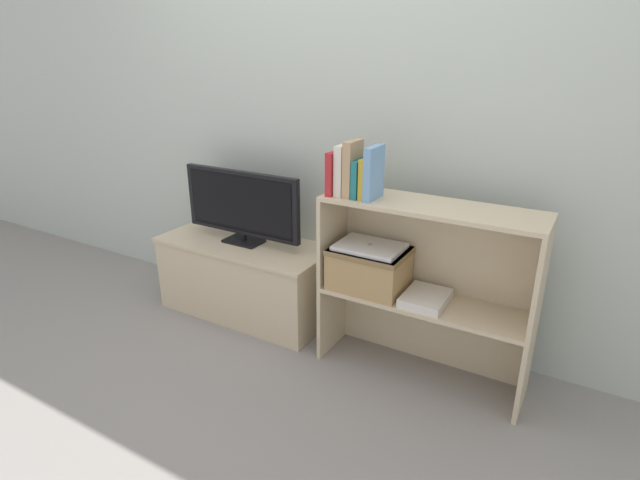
{
  "coord_description": "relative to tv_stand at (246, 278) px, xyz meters",
  "views": [
    {
      "loc": [
        1.19,
        -1.89,
        1.5
      ],
      "look_at": [
        0.0,
        0.15,
        0.59
      ],
      "focal_mm": 28.0,
      "sensor_mm": 36.0,
      "label": 1
    }
  ],
  "objects": [
    {
      "name": "book_tan",
      "position": [
        0.75,
        -0.11,
        0.77
      ],
      "size": [
        0.04,
        0.14,
        0.25
      ],
      "color": "tan",
      "rests_on": "bookshelf_upper_tier"
    },
    {
      "name": "wall_back",
      "position": [
        0.55,
        0.25,
        0.97
      ],
      "size": [
        10.0,
        0.05,
        2.4
      ],
      "color": "#B2BCB2",
      "rests_on": "ground_plane"
    },
    {
      "name": "tv_stand",
      "position": [
        0.0,
        0.0,
        0.0
      ],
      "size": [
        1.03,
        0.45,
        0.45
      ],
      "color": "#CCB793",
      "rests_on": "ground_plane"
    },
    {
      "name": "ground_plane",
      "position": [
        0.55,
        -0.22,
        -0.23
      ],
      "size": [
        16.0,
        16.0,
        0.0
      ],
      "primitive_type": "plane",
      "color": "gray"
    },
    {
      "name": "bookshelf_lower_tier",
      "position": [
        1.11,
        -0.01,
        0.04
      ],
      "size": [
        0.98,
        0.3,
        0.4
      ],
      "color": "#CCB793",
      "rests_on": "ground_plane"
    },
    {
      "name": "magazine_stack",
      "position": [
        1.12,
        -0.09,
        0.2
      ],
      "size": [
        0.19,
        0.24,
        0.04
      ],
      "color": "silver",
      "rests_on": "bookshelf_lower_tier"
    },
    {
      "name": "book_ivory",
      "position": [
        0.7,
        -0.11,
        0.75
      ],
      "size": [
        0.04,
        0.12,
        0.23
      ],
      "color": "silver",
      "rests_on": "bookshelf_upper_tier"
    },
    {
      "name": "storage_basket_left",
      "position": [
        0.83,
        -0.08,
        0.29
      ],
      "size": [
        0.36,
        0.27,
        0.2
      ],
      "color": "tan",
      "rests_on": "bookshelf_lower_tier"
    },
    {
      "name": "book_teal",
      "position": [
        0.78,
        -0.11,
        0.72
      ],
      "size": [
        0.03,
        0.13,
        0.17
      ],
      "color": "#1E7075",
      "rests_on": "bookshelf_upper_tier"
    },
    {
      "name": "laptop",
      "position": [
        0.83,
        -0.08,
        0.39
      ],
      "size": [
        0.31,
        0.23,
        0.02
      ],
      "color": "white",
      "rests_on": "storage_basket_left"
    },
    {
      "name": "bookshelf_upper_tier",
      "position": [
        1.11,
        -0.0,
        0.47
      ],
      "size": [
        0.98,
        0.3,
        0.46
      ],
      "color": "#CCB793",
      "rests_on": "bookshelf_lower_tier"
    },
    {
      "name": "tv",
      "position": [
        0.0,
        -0.0,
        0.45
      ],
      "size": [
        0.76,
        0.14,
        0.42
      ],
      "color": "black",
      "rests_on": "tv_stand"
    },
    {
      "name": "book_crimson",
      "position": [
        0.66,
        -0.11,
        0.74
      ],
      "size": [
        0.03,
        0.16,
        0.2
      ],
      "color": "#B22328",
      "rests_on": "bookshelf_upper_tier"
    },
    {
      "name": "book_mustard",
      "position": [
        0.82,
        -0.11,
        0.73
      ],
      "size": [
        0.03,
        0.12,
        0.18
      ],
      "color": "gold",
      "rests_on": "bookshelf_upper_tier"
    },
    {
      "name": "book_skyblue",
      "position": [
        0.85,
        -0.11,
        0.76
      ],
      "size": [
        0.03,
        0.15,
        0.24
      ],
      "color": "#709ECC",
      "rests_on": "bookshelf_upper_tier"
    }
  ]
}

